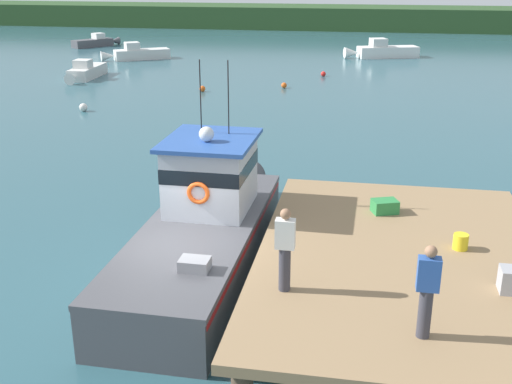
# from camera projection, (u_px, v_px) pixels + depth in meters

# --- Properties ---
(ground_plane) EXTENTS (200.00, 200.00, 0.00)m
(ground_plane) POSITION_uv_depth(u_px,v_px,m) (184.00, 286.00, 14.53)
(ground_plane) COLOR #2D5660
(dock) EXTENTS (6.00, 9.00, 1.20)m
(dock) POSITION_uv_depth(u_px,v_px,m) (401.00, 260.00, 13.36)
(dock) COLOR #4C3D2D
(dock) RESTS_ON ground
(main_fishing_boat) EXTENTS (2.65, 9.82, 4.80)m
(main_fishing_boat) POSITION_uv_depth(u_px,v_px,m) (205.00, 225.00, 15.33)
(main_fishing_boat) COLOR #4C4C51
(main_fishing_boat) RESTS_ON ground
(crate_single_far) EXTENTS (0.72, 0.62, 0.32)m
(crate_single_far) POSITION_uv_depth(u_px,v_px,m) (385.00, 206.00, 15.50)
(crate_single_far) COLOR #2D8442
(crate_single_far) RESTS_ON dock
(bait_bucket) EXTENTS (0.32, 0.32, 0.34)m
(bait_bucket) POSITION_uv_depth(u_px,v_px,m) (461.00, 242.00, 13.52)
(bait_bucket) COLOR yellow
(bait_bucket) RESTS_ON dock
(deckhand_by_the_boat) EXTENTS (0.36, 0.22, 1.63)m
(deckhand_by_the_boat) POSITION_uv_depth(u_px,v_px,m) (285.00, 248.00, 11.59)
(deckhand_by_the_boat) COLOR #383842
(deckhand_by_the_boat) RESTS_ON dock
(deckhand_further_back) EXTENTS (0.36, 0.22, 1.63)m
(deckhand_further_back) POSITION_uv_depth(u_px,v_px,m) (427.00, 290.00, 10.11)
(deckhand_further_back) COLOR #383842
(deckhand_further_back) RESTS_ON dock
(moored_boat_mid_harbor) EXTENTS (3.34, 4.16, 1.14)m
(moored_boat_mid_harbor) POSITION_uv_depth(u_px,v_px,m) (96.00, 42.00, 56.05)
(moored_boat_mid_harbor) COLOR #4C4C51
(moored_boat_mid_harbor) RESTS_ON ground
(moored_boat_far_left) EXTENTS (4.93, 3.64, 1.32)m
(moored_boat_far_left) POSITION_uv_depth(u_px,v_px,m) (137.00, 54.00, 48.42)
(moored_boat_far_left) COLOR silver
(moored_boat_far_left) RESTS_ON ground
(moored_boat_off_the_point) EXTENTS (1.39, 4.86, 1.23)m
(moored_boat_off_the_point) POSITION_uv_depth(u_px,v_px,m) (86.00, 72.00, 40.54)
(moored_boat_off_the_point) COLOR silver
(moored_boat_off_the_point) RESTS_ON ground
(moored_boat_outer_mooring) EXTENTS (5.88, 2.92, 1.48)m
(moored_boat_outer_mooring) POSITION_uv_depth(u_px,v_px,m) (383.00, 51.00, 49.39)
(moored_boat_outer_mooring) COLOR white
(moored_boat_outer_mooring) RESTS_ON ground
(mooring_buoy_outer) EXTENTS (0.40, 0.40, 0.40)m
(mooring_buoy_outer) POSITION_uv_depth(u_px,v_px,m) (83.00, 107.00, 31.53)
(mooring_buoy_outer) COLOR silver
(mooring_buoy_outer) RESTS_ON ground
(mooring_buoy_inshore) EXTENTS (0.33, 0.33, 0.33)m
(mooring_buoy_inshore) POSITION_uv_depth(u_px,v_px,m) (284.00, 85.00, 37.42)
(mooring_buoy_inshore) COLOR #EA5B19
(mooring_buoy_inshore) RESTS_ON ground
(mooring_buoy_spare_mooring) EXTENTS (0.35, 0.35, 0.35)m
(mooring_buoy_spare_mooring) POSITION_uv_depth(u_px,v_px,m) (202.00, 89.00, 36.34)
(mooring_buoy_spare_mooring) COLOR #EA5B19
(mooring_buoy_spare_mooring) RESTS_ON ground
(mooring_buoy_channel_marker) EXTENTS (0.33, 0.33, 0.33)m
(mooring_buoy_channel_marker) POSITION_uv_depth(u_px,v_px,m) (323.00, 74.00, 41.27)
(mooring_buoy_channel_marker) COLOR red
(mooring_buoy_channel_marker) RESTS_ON ground
(far_shoreline) EXTENTS (120.00, 8.00, 2.40)m
(far_shoreline) POSITION_uv_depth(u_px,v_px,m) (339.00, 17.00, 71.49)
(far_shoreline) COLOR #284723
(far_shoreline) RESTS_ON ground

